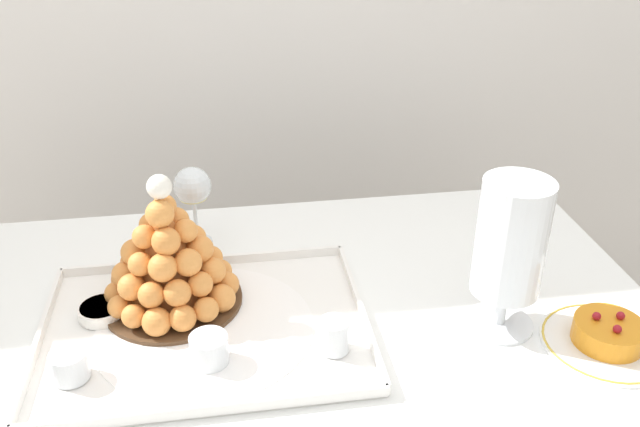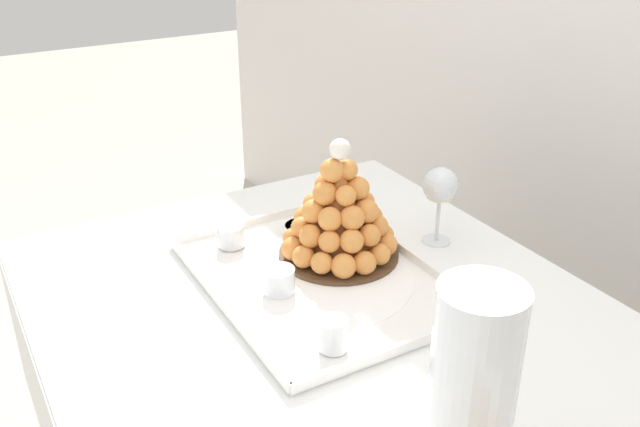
% 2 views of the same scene
% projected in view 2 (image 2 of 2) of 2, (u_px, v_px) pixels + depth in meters
% --- Properties ---
extents(buffet_table, '(1.28, 0.97, 0.79)m').
position_uv_depth(buffet_table, '(346.00, 382.00, 1.26)').
color(buffet_table, brown).
rests_on(buffet_table, ground_plane).
extents(serving_tray, '(0.54, 0.41, 0.02)m').
position_uv_depth(serving_tray, '(318.00, 279.00, 1.35)').
color(serving_tray, white).
rests_on(serving_tray, buffet_table).
extents(croquembouche, '(0.24, 0.24, 0.25)m').
position_uv_depth(croquembouche, '(340.00, 215.00, 1.39)').
color(croquembouche, '#4C331E').
rests_on(croquembouche, serving_tray).
extents(dessert_cup_left, '(0.06, 0.06, 0.05)m').
position_uv_depth(dessert_cup_left, '(231.00, 236.00, 1.46)').
color(dessert_cup_left, silver).
rests_on(dessert_cup_left, serving_tray).
extents(dessert_cup_mid_left, '(0.06, 0.06, 0.05)m').
position_uv_depth(dessert_cup_mid_left, '(279.00, 281.00, 1.30)').
color(dessert_cup_mid_left, silver).
rests_on(dessert_cup_mid_left, serving_tray).
extents(dessert_cup_centre, '(0.05, 0.05, 0.06)m').
position_uv_depth(dessert_cup_centre, '(333.00, 335.00, 1.14)').
color(dessert_cup_centre, silver).
rests_on(dessert_cup_centre, serving_tray).
extents(creme_brulee_ramekin, '(0.08, 0.08, 0.02)m').
position_uv_depth(creme_brulee_ramekin, '(302.00, 229.00, 1.51)').
color(creme_brulee_ramekin, white).
rests_on(creme_brulee_ramekin, serving_tray).
extents(macaron_goblet, '(0.12, 0.12, 0.27)m').
position_uv_depth(macaron_goblet, '(476.00, 363.00, 0.87)').
color(macaron_goblet, white).
rests_on(macaron_goblet, buffet_table).
extents(wine_glass, '(0.07, 0.07, 0.17)m').
position_uv_depth(wine_glass, '(440.00, 188.00, 1.45)').
color(wine_glass, silver).
rests_on(wine_glass, buffet_table).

